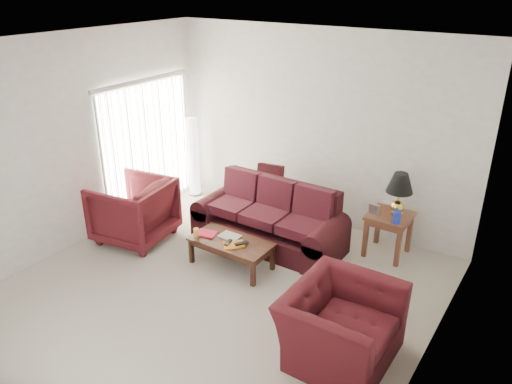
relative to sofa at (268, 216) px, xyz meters
The scene contains 19 objects.
floor 1.42m from the sofa, 85.04° to the right, with size 5.00×5.00×0.00m, color beige.
blinds 2.39m from the sofa, behind, with size 0.10×2.00×2.16m, color silver.
sofa is the anchor object (origin of this frame).
throw_pillow 0.90m from the sofa, 120.84° to the left, with size 0.42×0.12×0.42m, color black.
end_table 1.70m from the sofa, 24.14° to the left, with size 0.57×0.57×0.62m, color #50381B, non-canonical shape.
table_lamp 1.85m from the sofa, 25.06° to the left, with size 0.36×0.36×0.61m, color gold, non-canonical shape.
clock 1.50m from the sofa, 23.50° to the left, with size 0.15×0.05×0.15m, color #B8B7BC.
blue_canister 1.79m from the sofa, 16.18° to the left, with size 0.11×0.11×0.17m, color navy.
picture_frame 1.71m from the sofa, 31.57° to the left, with size 0.13×0.02×0.17m, color silver.
floor_lamp 2.23m from the sofa, 159.10° to the left, with size 0.23×0.23×1.43m, color silver, non-canonical shape.
armchair_left 1.99m from the sofa, 150.94° to the right, with size 1.00×1.03×0.93m, color #451015.
armchair_right 2.43m from the sofa, 39.79° to the right, with size 1.18×1.03×0.77m, color #3C0D13.
coffee_table 0.83m from the sofa, 96.70° to the right, with size 1.12×0.56×0.39m, color black, non-canonical shape.
magazine_red 0.96m from the sofa, 120.72° to the right, with size 0.27×0.20×0.02m, color red.
magazine_white 0.73m from the sofa, 103.94° to the right, with size 0.28×0.21×0.02m, color beige.
magazine_orange 0.86m from the sofa, 89.30° to the right, with size 0.27×0.21×0.02m, color orange.
remote_a 0.88m from the sofa, 94.38° to the right, with size 0.05×0.16×0.02m, color black.
remote_b 0.81m from the sofa, 83.55° to the right, with size 0.05×0.18×0.02m, color black.
yellow_glass 1.10m from the sofa, 119.72° to the right, with size 0.07×0.07×0.13m, color gold.
Camera 1 is at (3.32, -4.11, 3.69)m, focal length 35.00 mm.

